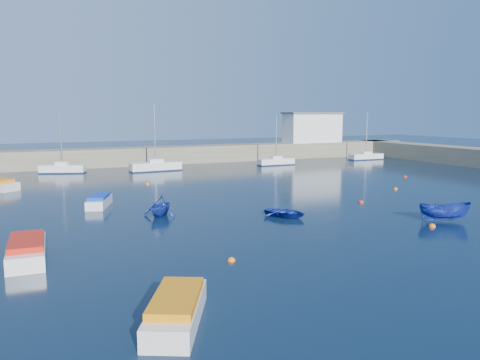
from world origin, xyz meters
name	(u,v)px	position (x,y,z in m)	size (l,w,h in m)	color
ground	(309,236)	(0.00, 0.00, 0.00)	(220.00, 220.00, 0.00)	black
back_wall	(144,156)	(0.00, 46.00, 1.30)	(96.00, 4.50, 2.60)	#6E6854
right_arm	(432,153)	(44.00, 32.00, 1.30)	(4.50, 32.00, 2.60)	#6E6854
harbor_office	(312,128)	(30.00, 46.00, 5.10)	(10.00, 4.00, 5.00)	silver
sailboat_5	(62,169)	(-11.98, 39.89, 0.59)	(5.83, 3.43, 7.54)	silver
sailboat_6	(156,166)	(-0.42, 37.18, 0.65)	(6.90, 2.35, 8.98)	silver
sailboat_7	(276,161)	(17.83, 36.95, 0.55)	(5.62, 1.60, 7.43)	silver
sailboat_8	(366,156)	(35.64, 38.16, 0.54)	(6.04, 1.80, 7.88)	silver
motorboat_0	(27,250)	(-16.18, 1.98, 0.54)	(1.98, 5.16, 1.14)	silver
motorboat_1	(99,201)	(-10.73, 15.17, 0.46)	(2.66, 4.22, 0.98)	silver
motorboat_3	(176,309)	(-11.19, -8.50, 0.52)	(3.62, 5.00, 1.11)	silver
dinghy_center	(285,212)	(1.33, 5.41, 0.33)	(2.27, 3.17, 0.66)	navy
dinghy_left	(160,206)	(-7.04, 9.58, 0.77)	(2.51, 2.91, 1.54)	navy
dinghy_right	(445,211)	(11.04, -0.49, 0.69)	(1.35, 3.59, 1.39)	navy
buoy_0	(231,261)	(-6.50, -2.66, 0.00)	(0.42, 0.42, 0.42)	orange
buoy_1	(361,203)	(10.10, 7.55, 0.00)	(0.47, 0.47, 0.47)	red
buoy_2	(396,189)	(17.94, 11.90, 0.00)	(0.42, 0.42, 0.42)	orange
buoy_3	(148,185)	(-4.26, 25.54, 0.00)	(0.45, 0.45, 0.45)	orange
buoy_4	(405,177)	(25.60, 18.59, 0.00)	(0.42, 0.42, 0.42)	red
buoy_5	(432,227)	(8.91, -1.42, 0.00)	(0.45, 0.45, 0.45)	orange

